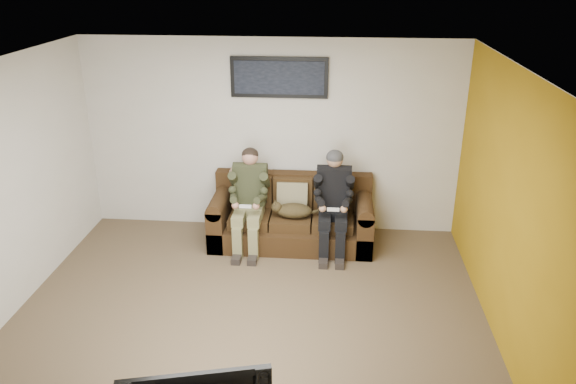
# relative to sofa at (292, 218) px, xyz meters

# --- Properties ---
(floor) EXTENTS (5.00, 5.00, 0.00)m
(floor) POSITION_rel_sofa_xyz_m (-0.31, -1.82, -0.32)
(floor) COLOR brown
(floor) RESTS_ON ground
(ceiling) EXTENTS (5.00, 5.00, 0.00)m
(ceiling) POSITION_rel_sofa_xyz_m (-0.31, -1.82, 2.28)
(ceiling) COLOR silver
(ceiling) RESTS_ON ground
(wall_back) EXTENTS (5.00, 0.00, 5.00)m
(wall_back) POSITION_rel_sofa_xyz_m (-0.31, 0.43, 0.98)
(wall_back) COLOR beige
(wall_back) RESTS_ON ground
(wall_front) EXTENTS (5.00, 0.00, 5.00)m
(wall_front) POSITION_rel_sofa_xyz_m (-0.31, -4.07, 0.98)
(wall_front) COLOR beige
(wall_front) RESTS_ON ground
(wall_right) EXTENTS (0.00, 4.50, 4.50)m
(wall_right) POSITION_rel_sofa_xyz_m (2.19, -1.82, 0.98)
(wall_right) COLOR beige
(wall_right) RESTS_ON ground
(accent_wall_right) EXTENTS (0.00, 4.50, 4.50)m
(accent_wall_right) POSITION_rel_sofa_xyz_m (2.18, -1.82, 0.98)
(accent_wall_right) COLOR #A27810
(accent_wall_right) RESTS_ON ground
(sofa) EXTENTS (2.10, 0.91, 0.86)m
(sofa) POSITION_rel_sofa_xyz_m (0.00, 0.00, 0.00)
(sofa) COLOR #362210
(sofa) RESTS_ON ground
(throw_pillow) EXTENTS (0.40, 0.19, 0.40)m
(throw_pillow) POSITION_rel_sofa_xyz_m (-0.00, 0.04, 0.29)
(throw_pillow) COLOR #837956
(throw_pillow) RESTS_ON sofa
(throw_blanket) EXTENTS (0.43, 0.21, 0.08)m
(throw_blanket) POSITION_rel_sofa_xyz_m (-0.63, 0.26, 0.53)
(throw_blanket) COLOR tan
(throw_blanket) RESTS_ON sofa
(person_left) EXTENTS (0.51, 0.87, 1.28)m
(person_left) POSITION_rel_sofa_xyz_m (-0.54, -0.17, 0.39)
(person_left) COLOR olive
(person_left) RESTS_ON sofa
(person_right) EXTENTS (0.51, 0.86, 1.28)m
(person_right) POSITION_rel_sofa_xyz_m (0.54, -0.17, 0.39)
(person_right) COLOR black
(person_right) RESTS_ON sofa
(cat) EXTENTS (0.66, 0.26, 0.24)m
(cat) POSITION_rel_sofa_xyz_m (0.02, -0.20, 0.20)
(cat) COLOR #4E3E1E
(cat) RESTS_ON sofa
(framed_poster) EXTENTS (1.25, 0.05, 0.52)m
(framed_poster) POSITION_rel_sofa_xyz_m (-0.20, 0.39, 1.78)
(framed_poster) COLOR black
(framed_poster) RESTS_ON wall_back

